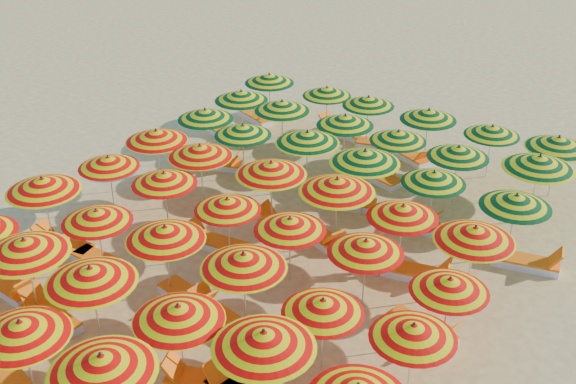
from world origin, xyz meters
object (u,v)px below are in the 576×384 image
at_px(umbrella_36, 241,96).
at_px(umbrella_44, 368,101).
at_px(umbrella_16, 323,306).
at_px(lounger_20, 229,134).
at_px(umbrella_27, 337,185).
at_px(lounger_2, 9,287).
at_px(lounger_3, 50,316).
at_px(lounger_8, 91,257).
at_px(lounger_7, 64,245).
at_px(umbrella_28, 403,211).
at_px(umbrella_34, 434,177).
at_px(umbrella_29, 475,234).
at_px(lounger_11, 216,243).
at_px(lounger_13, 286,226).
at_px(umbrella_24, 156,136).
at_px(lounger_0, 13,383).
at_px(lounger_18, 412,221).
at_px(umbrella_19, 164,178).
at_px(umbrella_45, 429,115).
at_px(umbrella_17, 413,331).
at_px(umbrella_26, 271,168).
at_px(umbrella_43, 327,92).
at_px(umbrella_39, 398,136).
at_px(lounger_12, 423,330).
at_px(umbrella_2, 21,329).
at_px(lounger_25, 410,156).
at_px(lounger_21, 376,176).
at_px(umbrella_40, 458,152).
at_px(umbrella_37, 282,106).
at_px(umbrella_20, 227,204).
at_px(umbrella_23, 450,285).
at_px(lounger_10, 219,317).
at_px(umbrella_12, 43,185).
at_px(umbrella_42, 269,78).
at_px(umbrella_22, 366,246).
at_px(umbrella_18, 108,162).
at_px(umbrella_14, 165,233).
at_px(umbrella_25, 200,151).
at_px(umbrella_9, 178,313).
at_px(umbrella_47, 558,142).
at_px(lounger_24, 382,145).
at_px(lounger_22, 256,117).
at_px(lounger_14, 319,236).
at_px(umbrella_33, 365,157).
at_px(umbrella_10, 264,340).
at_px(umbrella_30, 205,114).
at_px(umbrella_13, 97,216).
at_px(umbrella_41, 539,162).
at_px(umbrella_46, 492,131).
at_px(lounger_17, 346,203).
at_px(umbrella_35, 516,201).
at_px(umbrella_8, 91,275).
at_px(umbrella_7, 25,247).
at_px(umbrella_15, 244,261).

relative_size(umbrella_36, umbrella_44, 1.14).
height_order(umbrella_16, lounger_20, umbrella_16).
height_order(umbrella_27, lounger_2, umbrella_27).
height_order(lounger_3, lounger_8, same).
height_order(lounger_7, lounger_8, same).
relative_size(umbrella_28, umbrella_34, 1.24).
distance_m(umbrella_29, lounger_11, 6.98).
bearing_deg(lounger_3, lounger_13, -102.92).
relative_size(umbrella_16, umbrella_24, 0.75).
xyz_separation_m(lounger_0, lounger_18, (4.14, 10.64, 0.00)).
height_order(umbrella_19, umbrella_45, umbrella_45).
distance_m(umbrella_17, umbrella_45, 11.02).
height_order(umbrella_26, umbrella_43, umbrella_26).
bearing_deg(umbrella_39, lounger_12, -59.08).
xyz_separation_m(umbrella_2, lounger_25, (1.65, 14.48, -1.66)).
relative_size(umbrella_43, lounger_21, 1.21).
distance_m(umbrella_16, lounger_21, 9.12).
bearing_deg(umbrella_40, umbrella_28, -87.92).
bearing_deg(lounger_12, umbrella_37, 154.71).
bearing_deg(umbrella_20, lounger_21, 78.73).
xyz_separation_m(umbrella_23, lounger_10, (-4.68, -2.19, -1.48)).
bearing_deg(umbrella_12, umbrella_42, 89.50).
bearing_deg(umbrella_22, lounger_7, -163.62).
distance_m(umbrella_36, umbrella_44, 4.42).
relative_size(umbrella_18, umbrella_37, 1.13).
xyz_separation_m(umbrella_40, lounger_13, (-3.32, -4.16, -1.57)).
xyz_separation_m(umbrella_14, umbrella_45, (2.20, 10.32, -0.04)).
distance_m(umbrella_25, umbrella_26, 2.46).
xyz_separation_m(lounger_7, lounger_21, (5.22, 8.40, 0.00)).
height_order(umbrella_9, umbrella_47, umbrella_47).
relative_size(umbrella_37, lounger_24, 1.12).
distance_m(umbrella_2, lounger_22, 15.24).
bearing_deg(lounger_14, umbrella_33, 102.89).
xyz_separation_m(lounger_8, lounger_25, (4.43, 10.35, 0.00)).
xyz_separation_m(umbrella_10, umbrella_18, (-8.39, 4.13, -0.25)).
bearing_deg(lounger_11, umbrella_30, -54.90).
distance_m(umbrella_2, umbrella_20, 6.35).
relative_size(umbrella_13, umbrella_41, 0.95).
xyz_separation_m(umbrella_46, lounger_17, (-2.82, -4.26, -1.49)).
relative_size(lounger_14, lounger_22, 1.00).
distance_m(umbrella_22, umbrella_26, 4.35).
relative_size(umbrella_35, lounger_7, 1.35).
bearing_deg(lounger_2, umbrella_44, 79.08).
bearing_deg(lounger_7, umbrella_26, -143.15).
bearing_deg(lounger_20, umbrella_47, -157.27).
xyz_separation_m(umbrella_41, lounger_11, (-6.74, -6.18, -1.76)).
bearing_deg(lounger_13, lounger_3, 66.81).
bearing_deg(umbrella_42, umbrella_8, -72.05).
relative_size(umbrella_7, umbrella_28, 1.08).
xyz_separation_m(umbrella_15, umbrella_24, (-6.33, 4.05, -0.05)).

